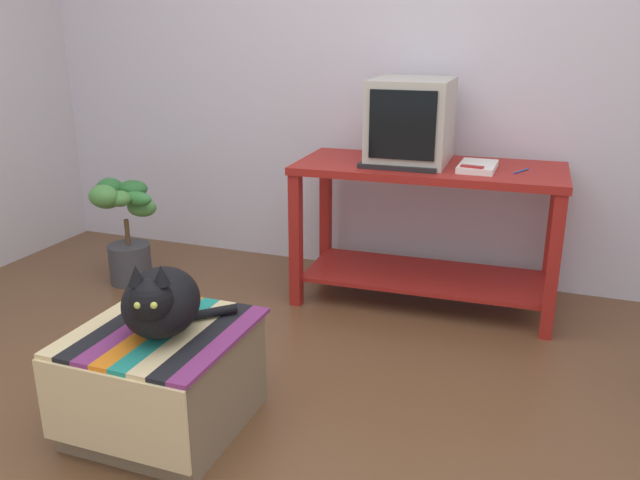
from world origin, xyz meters
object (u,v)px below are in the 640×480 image
ottoman_with_blanket (164,378)px  potted_plant (125,228)px  cat (161,301)px  stapler (472,170)px  desk (427,210)px  tv_monitor (411,122)px  book (478,167)px  keyboard (399,166)px

ottoman_with_blanket → potted_plant: potted_plant is taller
cat → stapler: (0.88, 1.40, 0.26)m
desk → tv_monitor: size_ratio=2.75×
desk → book: size_ratio=4.95×
potted_plant → stapler: bearing=5.8°
book → ottoman_with_blanket: 1.83m
stapler → keyboard: bearing=98.0°
ottoman_with_blanket → cat: 0.33m
tv_monitor → potted_plant: bearing=-168.8°
ottoman_with_blanket → potted_plant: bearing=131.2°
ottoman_with_blanket → stapler: bearing=56.5°
tv_monitor → cat: size_ratio=1.10×
book → stapler: size_ratio=2.58×
cat → book: bearing=38.5°
tv_monitor → stapler: 0.44m
potted_plant → tv_monitor: bearing=13.5°
book → ottoman_with_blanket: size_ratio=0.45×
potted_plant → ottoman_with_blanket: bearing=-48.8°
desk → stapler: 0.38m
cat → stapler: 1.67m
keyboard → ottoman_with_blanket: keyboard is taller
potted_plant → stapler: (1.93, 0.20, 0.45)m
cat → ottoman_with_blanket: bearing=119.5°
desk → ottoman_with_blanket: bearing=-116.2°
ottoman_with_blanket → cat: cat is taller
book → potted_plant: bearing=-171.3°
ottoman_with_blanket → stapler: 1.74m
keyboard → ottoman_with_blanket: bearing=-112.4°
cat → potted_plant: bearing=110.6°
keyboard → cat: 1.51m
ottoman_with_blanket → potted_plant: (-1.03, 1.17, 0.14)m
desk → cat: 1.66m
keyboard → book: (0.38, 0.11, 0.00)m
keyboard → potted_plant: (-1.57, -0.20, -0.44)m
desk → tv_monitor: bearing=157.9°
potted_plant → book: bearing=8.9°
desk → tv_monitor: (-0.12, 0.04, 0.46)m
potted_plant → stapler: 1.99m
potted_plant → keyboard: bearing=7.2°
book → cat: book is taller
ottoman_with_blanket → potted_plant: 1.56m
keyboard → stapler: 0.36m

